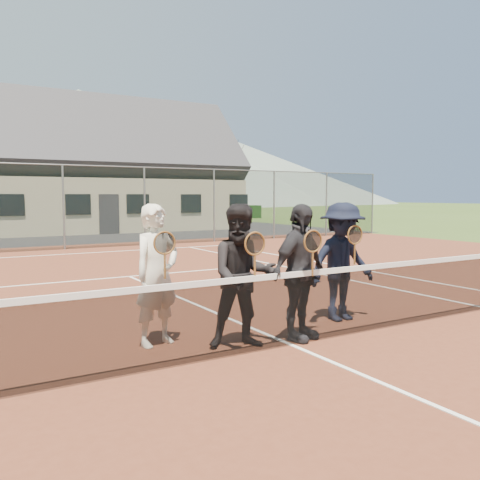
{
  "coord_description": "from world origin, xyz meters",
  "views": [
    {
      "loc": [
        -3.79,
        -5.1,
        1.92
      ],
      "look_at": [
        0.13,
        1.5,
        1.25
      ],
      "focal_mm": 38.0,
      "sensor_mm": 36.0,
      "label": 1
    }
  ],
  "objects": [
    {
      "name": "court_markings",
      "position": [
        0.0,
        0.0,
        0.02
      ],
      "size": [
        11.03,
        23.83,
        0.01
      ],
      "color": "white",
      "rests_on": "court_surface"
    },
    {
      "name": "tree_c",
      "position": [
        2.0,
        33.0,
        5.79
      ],
      "size": [
        3.2,
        3.2,
        7.77
      ],
      "color": "#3C2715",
      "rests_on": "ground"
    },
    {
      "name": "court_surface",
      "position": [
        0.0,
        0.0,
        0.01
      ],
      "size": [
        30.0,
        30.0,
        0.02
      ],
      "primitive_type": "cube",
      "color": "#562819",
      "rests_on": "ground"
    },
    {
      "name": "tree_e",
      "position": [
        18.0,
        33.0,
        5.79
      ],
      "size": [
        3.2,
        3.2,
        7.77
      ],
      "color": "#3D2416",
      "rests_on": "ground"
    },
    {
      "name": "clubhouse",
      "position": [
        4.0,
        24.0,
        3.99
      ],
      "size": [
        15.6,
        8.2,
        7.7
      ],
      "color": "beige",
      "rests_on": "ground"
    },
    {
      "name": "ground",
      "position": [
        0.0,
        20.0,
        0.0
      ],
      "size": [
        220.0,
        220.0,
        0.0
      ],
      "primitive_type": "plane",
      "color": "#304719",
      "rests_on": "ground"
    },
    {
      "name": "hill_centre",
      "position": [
        20.0,
        95.0,
        11.0
      ],
      "size": [
        120.0,
        120.0,
        22.0
      ],
      "primitive_type": "cone",
      "color": "slate",
      "rests_on": "ground"
    },
    {
      "name": "hill_east",
      "position": [
        55.0,
        95.0,
        7.0
      ],
      "size": [
        90.0,
        90.0,
        14.0
      ],
      "primitive_type": "cone",
      "color": "#576960",
      "rests_on": "ground"
    },
    {
      "name": "player_b",
      "position": [
        -0.55,
        0.27,
        0.92
      ],
      "size": [
        1.05,
        0.94,
        1.8
      ],
      "color": "black",
      "rests_on": "court_surface"
    },
    {
      "name": "player_a",
      "position": [
        -1.45,
        0.91,
        0.92
      ],
      "size": [
        0.76,
        0.61,
        1.8
      ],
      "color": "white",
      "rests_on": "court_surface"
    },
    {
      "name": "hedge_row",
      "position": [
        0.0,
        32.0,
        0.55
      ],
      "size": [
        40.0,
        1.2,
        1.1
      ],
      "primitive_type": "cube",
      "color": "black",
      "rests_on": "ground"
    },
    {
      "name": "tennis_net",
      "position": [
        0.0,
        0.0,
        0.54
      ],
      "size": [
        11.68,
        0.08,
        1.1
      ],
      "color": "slate",
      "rests_on": "ground"
    },
    {
      "name": "tree_d",
      "position": [
        12.0,
        33.0,
        5.79
      ],
      "size": [
        3.2,
        3.2,
        7.77
      ],
      "color": "#3C2316",
      "rests_on": "ground"
    },
    {
      "name": "perimeter_fence",
      "position": [
        0.0,
        13.5,
        1.52
      ],
      "size": [
        30.07,
        0.07,
        3.02
      ],
      "color": "slate",
      "rests_on": "ground"
    },
    {
      "name": "player_d",
      "position": [
        1.45,
        0.69,
        0.92
      ],
      "size": [
        1.17,
        0.68,
        1.8
      ],
      "color": "black",
      "rests_on": "court_surface"
    },
    {
      "name": "player_c",
      "position": [
        0.24,
        0.17,
        0.92
      ],
      "size": [
        1.14,
        0.75,
        1.8
      ],
      "color": "#232227",
      "rests_on": "court_surface"
    }
  ]
}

